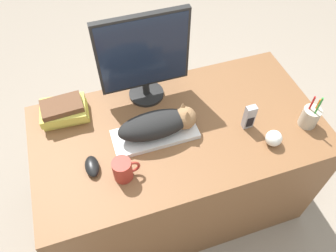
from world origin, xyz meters
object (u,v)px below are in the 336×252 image
object	(u,v)px
monitor	(144,56)
pen_cup	(310,117)
cat	(161,123)
baseball	(274,138)
book_stack	(64,110)
phone	(249,117)
computer_mouse	(92,166)
keyboard	(155,134)
coffee_mug	(123,170)

from	to	relation	value
monitor	pen_cup	size ratio (longest dim) A/B	2.34
cat	monitor	xyz separation A→B (m)	(0.00, 0.27, 0.17)
baseball	book_stack	distance (m)	1.00
phone	book_stack	distance (m)	0.88
baseball	monitor	bearing A→B (deg)	134.39
computer_mouse	phone	bearing A→B (deg)	0.32
keyboard	baseball	world-z (taller)	baseball
cat	computer_mouse	bearing A→B (deg)	-165.94
cat	computer_mouse	xyz separation A→B (m)	(-0.34, -0.09, -0.06)
monitor	phone	xyz separation A→B (m)	(0.40, -0.35, -0.19)
keyboard	pen_cup	bearing A→B (deg)	-12.51
monitor	computer_mouse	distance (m)	0.55
computer_mouse	pen_cup	bearing A→B (deg)	-4.11
monitor	baseball	distance (m)	0.70
monitor	coffee_mug	world-z (taller)	monitor
computer_mouse	coffee_mug	distance (m)	0.15
computer_mouse	baseball	world-z (taller)	baseball
pen_cup	phone	distance (m)	0.29
coffee_mug	book_stack	xyz separation A→B (m)	(-0.20, 0.41, -0.00)
keyboard	coffee_mug	size ratio (longest dim) A/B	3.38
book_stack	cat	bearing A→B (deg)	-31.08
monitor	computer_mouse	size ratio (longest dim) A/B	4.30
cat	pen_cup	distance (m)	0.71
book_stack	baseball	bearing A→B (deg)	-27.39
book_stack	phone	bearing A→B (deg)	-21.95
phone	baseball	bearing A→B (deg)	-63.15
phone	keyboard	bearing A→B (deg)	169.46
pen_cup	book_stack	bearing A→B (deg)	159.65
computer_mouse	coffee_mug	xyz separation A→B (m)	(0.12, -0.08, 0.03)
computer_mouse	book_stack	world-z (taller)	book_stack
coffee_mug	phone	xyz separation A→B (m)	(0.62, 0.08, 0.01)
monitor	baseball	bearing A→B (deg)	-45.61
baseball	book_stack	world-z (taller)	book_stack
pen_cup	baseball	bearing A→B (deg)	-167.05
pen_cup	baseball	size ratio (longest dim) A/B	2.66
pen_cup	phone	world-z (taller)	pen_cup
monitor	phone	size ratio (longest dim) A/B	3.51
keyboard	monitor	size ratio (longest dim) A/B	0.85
coffee_mug	computer_mouse	bearing A→B (deg)	147.39
cat	monitor	distance (m)	0.32
book_stack	computer_mouse	bearing A→B (deg)	-77.81
keyboard	coffee_mug	distance (m)	0.25
computer_mouse	pen_cup	distance (m)	1.03
monitor	coffee_mug	distance (m)	0.53
coffee_mug	book_stack	bearing A→B (deg)	115.33
baseball	phone	bearing A→B (deg)	116.85
phone	book_stack	bearing A→B (deg)	158.05
keyboard	monitor	distance (m)	0.36
keyboard	phone	bearing A→B (deg)	-10.54
computer_mouse	baseball	bearing A→B (deg)	-8.66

